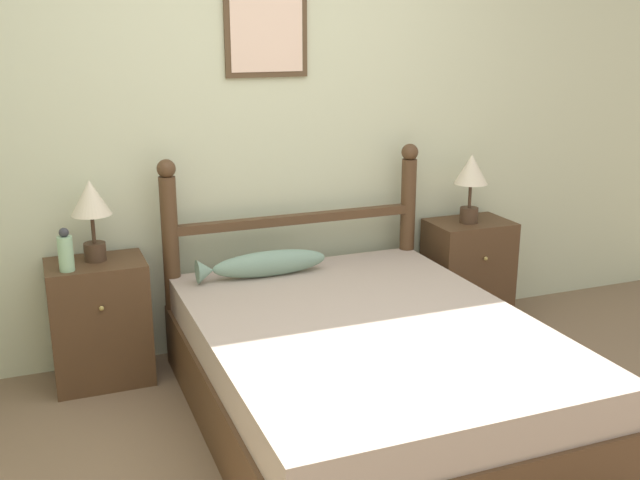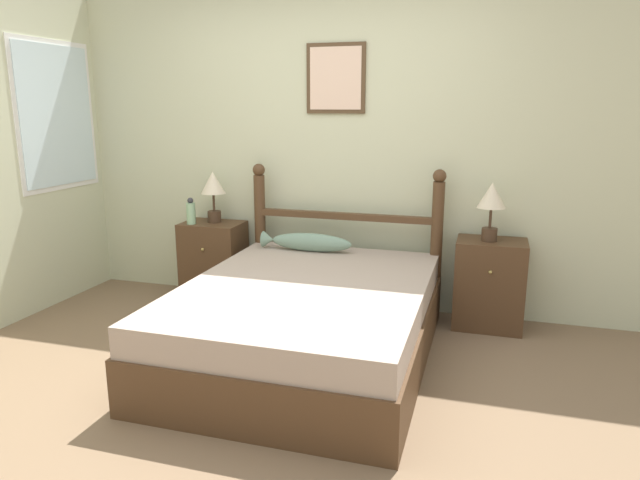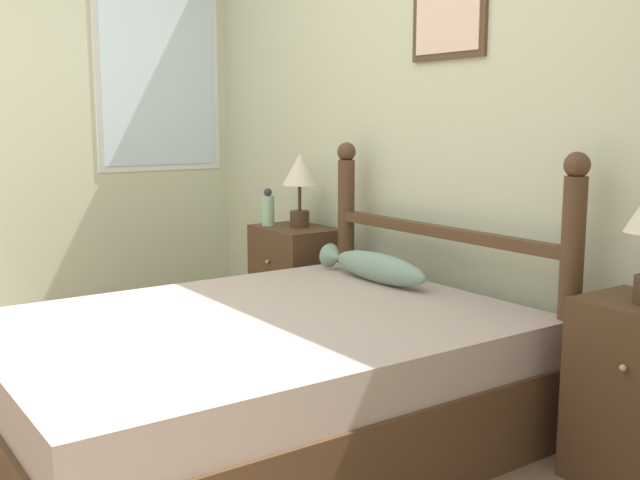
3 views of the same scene
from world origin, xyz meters
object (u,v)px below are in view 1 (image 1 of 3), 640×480
(bed, at_px, (366,372))
(table_lamp_right, at_px, (471,176))
(table_lamp_left, at_px, (91,205))
(bottle, at_px, (66,252))
(nightstand_left, at_px, (100,322))
(fish_pillow, at_px, (263,264))
(nightstand_right, at_px, (467,272))

(bed, bearing_deg, table_lamp_right, 39.01)
(table_lamp_left, relative_size, bottle, 1.92)
(nightstand_left, distance_m, table_lamp_right, 2.28)
(table_lamp_right, relative_size, fish_pillow, 0.58)
(table_lamp_right, bearing_deg, nightstand_right, 35.21)
(table_lamp_right, distance_m, fish_pillow, 1.39)
(nightstand_left, relative_size, table_lamp_left, 1.57)
(table_lamp_left, height_order, table_lamp_right, same)
(bed, distance_m, table_lamp_right, 1.56)
(nightstand_right, relative_size, fish_pillow, 0.92)
(bed, xyz_separation_m, table_lamp_right, (1.09, 0.88, 0.69))
(nightstand_right, height_order, table_lamp_left, table_lamp_left)
(nightstand_left, xyz_separation_m, nightstand_right, (2.22, 0.00, 0.00))
(nightstand_right, distance_m, bottle, 2.40)
(nightstand_left, height_order, bottle, bottle)
(nightstand_left, height_order, table_lamp_left, table_lamp_left)
(bottle, bearing_deg, nightstand_right, 2.34)
(nightstand_left, relative_size, table_lamp_right, 1.57)
(bed, xyz_separation_m, fish_pillow, (-0.26, 0.78, 0.33))
(table_lamp_left, bearing_deg, nightstand_left, -106.63)
(nightstand_right, bearing_deg, nightstand_left, 180.00)
(nightstand_right, distance_m, table_lamp_right, 0.62)
(bed, relative_size, table_lamp_right, 4.82)
(bed, distance_m, nightstand_right, 1.43)
(bed, distance_m, fish_pillow, 0.88)
(bed, height_order, fish_pillow, fish_pillow)
(fish_pillow, bearing_deg, nightstand_right, 4.81)
(nightstand_left, height_order, table_lamp_right, table_lamp_right)
(nightstand_left, relative_size, fish_pillow, 0.92)
(table_lamp_right, bearing_deg, table_lamp_left, 178.84)
(nightstand_left, bearing_deg, bed, -38.93)
(bed, height_order, bottle, bottle)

